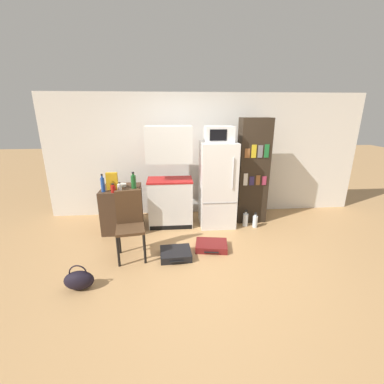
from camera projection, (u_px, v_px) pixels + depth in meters
ground_plane at (210, 262)px, 3.74m from camera, size 24.00×24.00×0.00m
wall_back at (206, 155)px, 5.28m from camera, size 6.40×0.10×2.44m
side_table at (122, 208)px, 4.70m from camera, size 0.66×0.68×0.79m
kitchen_hutch at (170, 182)px, 4.72m from camera, size 0.82×0.50×1.85m
refrigerator at (217, 185)px, 4.76m from camera, size 0.64×0.62×1.57m
microwave at (219, 134)px, 4.48m from camera, size 0.50×0.36×0.28m
bookshelf at (253, 172)px, 4.88m from camera, size 0.56×0.34×1.98m
bottle_green_tall at (134, 181)px, 4.51m from camera, size 0.09×0.09×0.29m
bottle_milk_white at (120, 187)px, 4.40m from camera, size 0.07×0.07×0.14m
bottle_ketchup_red at (113, 189)px, 4.30m from camera, size 0.08×0.08×0.15m
bottle_blue_soda at (103, 184)px, 4.31m from camera, size 0.06×0.06×0.31m
bowl at (122, 185)px, 4.65m from camera, size 0.16×0.16×0.04m
cereal_box at (112, 181)px, 4.43m from camera, size 0.19×0.07×0.30m
chair at (130, 219)px, 3.76m from camera, size 0.45×0.46×1.00m
suitcase_large_flat at (211, 246)px, 4.09m from camera, size 0.55×0.46×0.10m
suitcase_small_flat at (176, 254)px, 3.85m from camera, size 0.48×0.44×0.11m
handbag at (79, 280)px, 3.15m from camera, size 0.36×0.20×0.33m
water_bottle_front at (245, 219)px, 4.87m from camera, size 0.10×0.10×0.31m
water_bottle_middle at (255, 221)px, 4.82m from camera, size 0.09×0.09×0.28m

